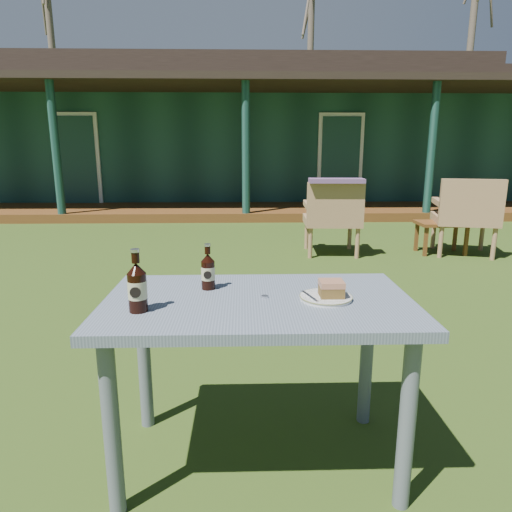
{
  "coord_description": "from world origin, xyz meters",
  "views": [
    {
      "loc": [
        -0.06,
        -3.29,
        1.29
      ],
      "look_at": [
        0.0,
        -1.3,
        0.82
      ],
      "focal_mm": 32.0,
      "sensor_mm": 36.0,
      "label": 1
    }
  ],
  "objects_px": {
    "cola_bottle_far": "(137,287)",
    "armchair_left": "(333,214)",
    "side_table": "(442,226)",
    "armchair_right": "(467,213)",
    "cafe_table": "(258,323)",
    "plate": "(326,297)",
    "cake_slice": "(331,288)",
    "cola_bottle_near": "(208,271)"
  },
  "relations": [
    {
      "from": "cola_bottle_far",
      "to": "armchair_left",
      "type": "distance_m",
      "value": 4.19
    },
    {
      "from": "side_table",
      "to": "armchair_right",
      "type": "bearing_deg",
      "value": -28.26
    },
    {
      "from": "cafe_table",
      "to": "cola_bottle_far",
      "type": "height_order",
      "value": "cola_bottle_far"
    },
    {
      "from": "plate",
      "to": "cake_slice",
      "type": "xyz_separation_m",
      "value": [
        0.02,
        -0.0,
        0.04
      ]
    },
    {
      "from": "cake_slice",
      "to": "armchair_left",
      "type": "bearing_deg",
      "value": 78.8
    },
    {
      "from": "cake_slice",
      "to": "cola_bottle_near",
      "type": "bearing_deg",
      "value": 162.67
    },
    {
      "from": "cake_slice",
      "to": "side_table",
      "type": "bearing_deg",
      "value": 61.03
    },
    {
      "from": "cola_bottle_near",
      "to": "armchair_right",
      "type": "height_order",
      "value": "armchair_right"
    },
    {
      "from": "cola_bottle_near",
      "to": "side_table",
      "type": "relative_size",
      "value": 0.32
    },
    {
      "from": "cake_slice",
      "to": "cola_bottle_near",
      "type": "distance_m",
      "value": 0.51
    },
    {
      "from": "armchair_right",
      "to": "cafe_table",
      "type": "bearing_deg",
      "value": -125.48
    },
    {
      "from": "cafe_table",
      "to": "armchair_right",
      "type": "xyz_separation_m",
      "value": [
        2.65,
        3.71,
        -0.09
      ]
    },
    {
      "from": "cafe_table",
      "to": "cola_bottle_near",
      "type": "xyz_separation_m",
      "value": [
        -0.2,
        0.13,
        0.18
      ]
    },
    {
      "from": "cola_bottle_far",
      "to": "armchair_left",
      "type": "relative_size",
      "value": 0.25
    },
    {
      "from": "cola_bottle_far",
      "to": "side_table",
      "type": "xyz_separation_m",
      "value": [
        2.85,
        3.96,
        -0.47
      ]
    },
    {
      "from": "cola_bottle_near",
      "to": "cake_slice",
      "type": "bearing_deg",
      "value": -17.33
    },
    {
      "from": "cola_bottle_near",
      "to": "plate",
      "type": "bearing_deg",
      "value": -17.59
    },
    {
      "from": "cola_bottle_far",
      "to": "cafe_table",
      "type": "bearing_deg",
      "value": 16.24
    },
    {
      "from": "cola_bottle_near",
      "to": "side_table",
      "type": "distance_m",
      "value": 4.56
    },
    {
      "from": "plate",
      "to": "cola_bottle_near",
      "type": "height_order",
      "value": "cola_bottle_near"
    },
    {
      "from": "armchair_right",
      "to": "side_table",
      "type": "distance_m",
      "value": 0.32
    },
    {
      "from": "plate",
      "to": "cola_bottle_far",
      "type": "distance_m",
      "value": 0.71
    },
    {
      "from": "cake_slice",
      "to": "side_table",
      "type": "xyz_separation_m",
      "value": [
        2.13,
        3.85,
        -0.42
      ]
    },
    {
      "from": "armchair_left",
      "to": "cola_bottle_far",
      "type": "bearing_deg",
      "value": -110.6
    },
    {
      "from": "cake_slice",
      "to": "cola_bottle_far",
      "type": "xyz_separation_m",
      "value": [
        -0.72,
        -0.11,
        0.05
      ]
    },
    {
      "from": "cafe_table",
      "to": "armchair_left",
      "type": "relative_size",
      "value": 1.33
    },
    {
      "from": "cafe_table",
      "to": "armchair_right",
      "type": "height_order",
      "value": "armchair_right"
    },
    {
      "from": "cafe_table",
      "to": "cola_bottle_near",
      "type": "distance_m",
      "value": 0.3
    },
    {
      "from": "cola_bottle_near",
      "to": "armchair_left",
      "type": "distance_m",
      "value": 3.87
    },
    {
      "from": "plate",
      "to": "armchair_left",
      "type": "bearing_deg",
      "value": 78.51
    },
    {
      "from": "cafe_table",
      "to": "armchair_left",
      "type": "height_order",
      "value": "armchair_left"
    },
    {
      "from": "cake_slice",
      "to": "cola_bottle_far",
      "type": "bearing_deg",
      "value": -171.4
    },
    {
      "from": "cafe_table",
      "to": "cola_bottle_far",
      "type": "distance_m",
      "value": 0.49
    },
    {
      "from": "plate",
      "to": "cake_slice",
      "type": "distance_m",
      "value": 0.04
    },
    {
      "from": "cake_slice",
      "to": "cola_bottle_near",
      "type": "relative_size",
      "value": 0.48
    },
    {
      "from": "plate",
      "to": "cola_bottle_far",
      "type": "height_order",
      "value": "cola_bottle_far"
    },
    {
      "from": "armchair_left",
      "to": "armchair_right",
      "type": "bearing_deg",
      "value": -2.65
    },
    {
      "from": "cake_slice",
      "to": "side_table",
      "type": "relative_size",
      "value": 0.15
    },
    {
      "from": "cafe_table",
      "to": "cake_slice",
      "type": "distance_m",
      "value": 0.32
    },
    {
      "from": "cola_bottle_far",
      "to": "armchair_right",
      "type": "distance_m",
      "value": 4.93
    },
    {
      "from": "cafe_table",
      "to": "cola_bottle_near",
      "type": "relative_size",
      "value": 6.26
    },
    {
      "from": "cola_bottle_near",
      "to": "side_table",
      "type": "height_order",
      "value": "cola_bottle_near"
    }
  ]
}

